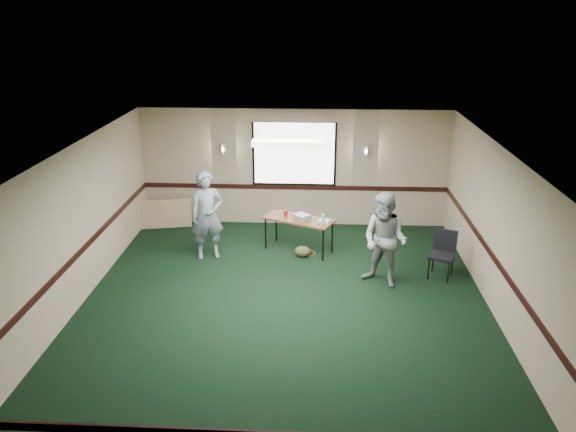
{
  "coord_description": "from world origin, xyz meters",
  "views": [
    {
      "loc": [
        0.51,
        -8.34,
        4.85
      ],
      "look_at": [
        0.0,
        1.3,
        1.2
      ],
      "focal_mm": 35.0,
      "sensor_mm": 36.0,
      "label": 1
    }
  ],
  "objects_px": {
    "conference_chair": "(443,250)",
    "person_right": "(385,240)",
    "person_left": "(207,215)",
    "projector": "(302,217)",
    "folding_table": "(299,221)"
  },
  "relations": [
    {
      "from": "conference_chair",
      "to": "folding_table",
      "type": "bearing_deg",
      "value": -177.02
    },
    {
      "from": "folding_table",
      "to": "conference_chair",
      "type": "xyz_separation_m",
      "value": [
        2.75,
        -1.01,
        -0.14
      ]
    },
    {
      "from": "conference_chair",
      "to": "person_right",
      "type": "xyz_separation_m",
      "value": [
        -1.16,
        -0.43,
        0.36
      ]
    },
    {
      "from": "folding_table",
      "to": "conference_chair",
      "type": "bearing_deg",
      "value": 4.68
    },
    {
      "from": "conference_chair",
      "to": "person_left",
      "type": "distance_m",
      "value": 4.63
    },
    {
      "from": "person_left",
      "to": "person_right",
      "type": "distance_m",
      "value": 3.57
    },
    {
      "from": "folding_table",
      "to": "conference_chair",
      "type": "relative_size",
      "value": 1.73
    },
    {
      "from": "folding_table",
      "to": "projector",
      "type": "height_order",
      "value": "projector"
    },
    {
      "from": "projector",
      "to": "conference_chair",
      "type": "bearing_deg",
      "value": 22.53
    },
    {
      "from": "folding_table",
      "to": "person_left",
      "type": "xyz_separation_m",
      "value": [
        -1.82,
        -0.4,
        0.23
      ]
    },
    {
      "from": "folding_table",
      "to": "conference_chair",
      "type": "distance_m",
      "value": 2.94
    },
    {
      "from": "projector",
      "to": "person_left",
      "type": "relative_size",
      "value": 0.17
    },
    {
      "from": "conference_chair",
      "to": "person_left",
      "type": "bearing_deg",
      "value": -164.51
    },
    {
      "from": "person_right",
      "to": "folding_table",
      "type": "bearing_deg",
      "value": 171.81
    },
    {
      "from": "person_left",
      "to": "projector",
      "type": "bearing_deg",
      "value": -7.39
    }
  ]
}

